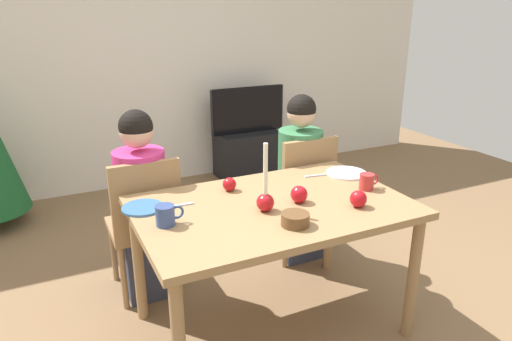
{
  "coord_description": "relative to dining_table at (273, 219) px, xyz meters",
  "views": [
    {
      "loc": [
        -1.04,
        -1.97,
        1.73
      ],
      "look_at": [
        0.0,
        0.2,
        0.87
      ],
      "focal_mm": 33.0,
      "sensor_mm": 36.0,
      "label": 1
    }
  ],
  "objects": [
    {
      "name": "candle_centerpiece",
      "position": [
        -0.07,
        -0.06,
        0.15
      ],
      "size": [
        0.09,
        0.09,
        0.35
      ],
      "color": "red",
      "rests_on": "dining_table"
    },
    {
      "name": "fork_left",
      "position": [
        -0.46,
        0.18,
        0.09
      ],
      "size": [
        0.18,
        0.02,
        0.01
      ],
      "primitive_type": "cube",
      "rotation": [
        0.0,
        0.0,
        -0.03
      ],
      "color": "silver",
      "rests_on": "dining_table"
    },
    {
      "name": "mug_left",
      "position": [
        -0.56,
        0.0,
        0.13
      ],
      "size": [
        0.14,
        0.09,
        0.1
      ],
      "color": "#33477F",
      "rests_on": "dining_table"
    },
    {
      "name": "apple_by_right_mug",
      "position": [
        -0.13,
        0.27,
        0.12
      ],
      "size": [
        0.08,
        0.08,
        0.08
      ],
      "primitive_type": "sphere",
      "color": "#B51318",
      "rests_on": "dining_table"
    },
    {
      "name": "bowl_walnuts",
      "position": [
        -0.02,
        -0.26,
        0.11
      ],
      "size": [
        0.13,
        0.13,
        0.06
      ],
      "primitive_type": "cylinder",
      "color": "brown",
      "rests_on": "dining_table"
    },
    {
      "name": "dining_table",
      "position": [
        0.0,
        0.0,
        0.0
      ],
      "size": [
        1.4,
        0.9,
        0.75
      ],
      "color": "#99754C",
      "rests_on": "ground"
    },
    {
      "name": "fork_right",
      "position": [
        0.44,
        0.25,
        0.09
      ],
      "size": [
        0.18,
        0.04,
        0.01
      ],
      "primitive_type": "cube",
      "rotation": [
        0.0,
        0.0,
        -0.13
      ],
      "color": "silver",
      "rests_on": "dining_table"
    },
    {
      "name": "plate_left",
      "position": [
        -0.62,
        0.23,
        0.09
      ],
      "size": [
        0.21,
        0.21,
        0.01
      ],
      "primitive_type": "cylinder",
      "color": "teal",
      "rests_on": "dining_table"
    },
    {
      "name": "apple_near_candle",
      "position": [
        0.13,
        -0.04,
        0.13
      ],
      "size": [
        0.09,
        0.09,
        0.09
      ],
      "primitive_type": "sphere",
      "color": "red",
      "rests_on": "dining_table"
    },
    {
      "name": "person_left_child",
      "position": [
        -0.54,
        0.64,
        -0.1
      ],
      "size": [
        0.3,
        0.3,
        1.17
      ],
      "color": "#33384C",
      "rests_on": "ground"
    },
    {
      "name": "ground_plane",
      "position": [
        0.0,
        0.0,
        -0.67
      ],
      "size": [
        7.68,
        7.68,
        0.0
      ],
      "primitive_type": "plane",
      "color": "brown"
    },
    {
      "name": "chair_right",
      "position": [
        0.54,
        0.61,
        -0.15
      ],
      "size": [
        0.4,
        0.4,
        0.9
      ],
      "color": "#99754C",
      "rests_on": "ground"
    },
    {
      "name": "mug_right",
      "position": [
        0.57,
        -0.04,
        0.13
      ],
      "size": [
        0.12,
        0.08,
        0.09
      ],
      "color": "#B72D2D",
      "rests_on": "dining_table"
    },
    {
      "name": "plate_right",
      "position": [
        0.61,
        0.21,
        0.09
      ],
      "size": [
        0.24,
        0.24,
        0.01
      ],
      "primitive_type": "cylinder",
      "color": "silver",
      "rests_on": "dining_table"
    },
    {
      "name": "tv_stand",
      "position": [
        0.92,
        2.3,
        -0.43
      ],
      "size": [
        0.64,
        0.4,
        0.48
      ],
      "primitive_type": "cube",
      "color": "black",
      "rests_on": "ground"
    },
    {
      "name": "tv",
      "position": [
        0.92,
        2.3,
        0.04
      ],
      "size": [
        0.79,
        0.05,
        0.46
      ],
      "color": "black",
      "rests_on": "tv_stand"
    },
    {
      "name": "chair_left",
      "position": [
        -0.54,
        0.61,
        -0.15
      ],
      "size": [
        0.4,
        0.4,
        0.9
      ],
      "color": "#99754C",
      "rests_on": "ground"
    },
    {
      "name": "person_right_child",
      "position": [
        0.54,
        0.64,
        -0.1
      ],
      "size": [
        0.3,
        0.3,
        1.17
      ],
      "color": "#33384C",
      "rests_on": "ground"
    },
    {
      "name": "back_wall",
      "position": [
        0.0,
        2.6,
        0.63
      ],
      "size": [
        6.4,
        0.1,
        2.6
      ],
      "primitive_type": "cube",
      "color": "silver",
      "rests_on": "ground"
    },
    {
      "name": "apple_by_left_plate",
      "position": [
        0.38,
        -0.22,
        0.13
      ],
      "size": [
        0.09,
        0.09,
        0.09
      ],
      "primitive_type": "sphere",
      "color": "red",
      "rests_on": "dining_table"
    }
  ]
}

